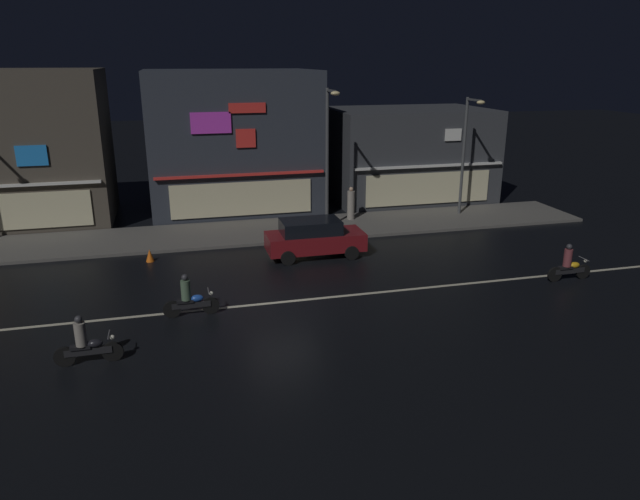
% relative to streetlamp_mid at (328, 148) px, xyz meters
% --- Properties ---
extents(ground_plane, '(140.00, 140.00, 0.00)m').
position_rel_streetlamp_mid_xyz_m(ground_plane, '(-3.99, -8.44, -4.23)').
color(ground_plane, black).
extents(lane_divider_stripe, '(33.92, 0.16, 0.01)m').
position_rel_streetlamp_mid_xyz_m(lane_divider_stripe, '(-3.99, -8.44, -4.23)').
color(lane_divider_stripe, beige).
rests_on(lane_divider_stripe, ground).
extents(sidewalk_far, '(35.70, 4.35, 0.14)m').
position_rel_streetlamp_mid_xyz_m(sidewalk_far, '(-3.99, 0.59, -4.16)').
color(sidewalk_far, '#5B5954').
rests_on(sidewalk_far, ground).
extents(storefront_left_block, '(9.45, 6.72, 5.52)m').
position_rel_streetlamp_mid_xyz_m(storefront_left_block, '(6.72, 6.05, -1.48)').
color(storefront_left_block, '#383A3F').
rests_on(storefront_left_block, ground).
extents(storefront_center_block, '(9.34, 7.24, 7.81)m').
position_rel_streetlamp_mid_xyz_m(storefront_center_block, '(-3.99, 6.31, -0.33)').
color(storefront_center_block, '#2D333D').
rests_on(storefront_center_block, ground).
extents(storefront_right_block, '(7.96, 6.46, 7.90)m').
position_rel_streetlamp_mid_xyz_m(storefront_right_block, '(-14.70, 5.91, -0.29)').
color(storefront_right_block, '#4C443A').
rests_on(storefront_right_block, ground).
extents(streetlamp_mid, '(0.44, 1.64, 6.92)m').
position_rel_streetlamp_mid_xyz_m(streetlamp_mid, '(0.00, 0.00, 0.00)').
color(streetlamp_mid, '#47494C').
rests_on(streetlamp_mid, sidewalk_far).
extents(streetlamp_east, '(0.44, 1.64, 6.32)m').
position_rel_streetlamp_mid_xyz_m(streetlamp_east, '(7.94, 0.95, -0.31)').
color(streetlamp_east, '#47494C').
rests_on(streetlamp_east, sidewalk_far).
extents(pedestrian_on_sidewalk, '(0.40, 0.40, 1.75)m').
position_rel_streetlamp_mid_xyz_m(pedestrian_on_sidewalk, '(1.69, 1.54, -3.29)').
color(pedestrian_on_sidewalk, gray).
rests_on(pedestrian_on_sidewalk, sidewalk_far).
extents(parked_car_near_kerb, '(4.30, 1.98, 1.67)m').
position_rel_streetlamp_mid_xyz_m(parked_car_near_kerb, '(-1.64, -3.65, -3.37)').
color(parked_car_near_kerb, maroon).
rests_on(parked_car_near_kerb, ground).
extents(motorcycle_lead, '(1.90, 0.60, 1.52)m').
position_rel_streetlamp_mid_xyz_m(motorcycle_lead, '(-10.26, -11.46, -3.60)').
color(motorcycle_lead, black).
rests_on(motorcycle_lead, ground).
extents(motorcycle_following, '(1.90, 0.60, 1.52)m').
position_rel_streetlamp_mid_xyz_m(motorcycle_following, '(7.39, -9.07, -3.60)').
color(motorcycle_following, black).
rests_on(motorcycle_following, ground).
extents(motorcycle_opposite_lane, '(1.90, 0.60, 1.52)m').
position_rel_streetlamp_mid_xyz_m(motorcycle_opposite_lane, '(-7.26, -8.81, -3.60)').
color(motorcycle_opposite_lane, black).
rests_on(motorcycle_opposite_lane, ground).
extents(traffic_cone, '(0.36, 0.36, 0.55)m').
position_rel_streetlamp_mid_xyz_m(traffic_cone, '(-8.70, -2.60, -3.96)').
color(traffic_cone, orange).
rests_on(traffic_cone, ground).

